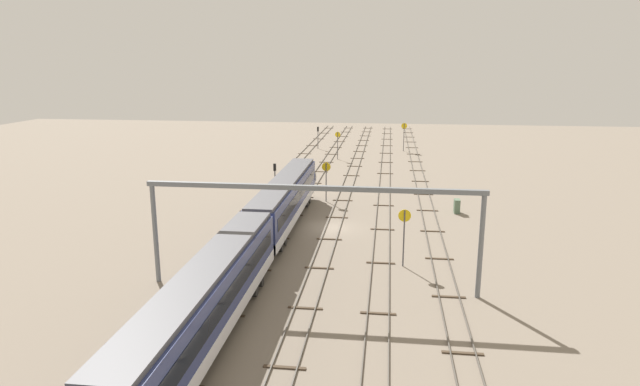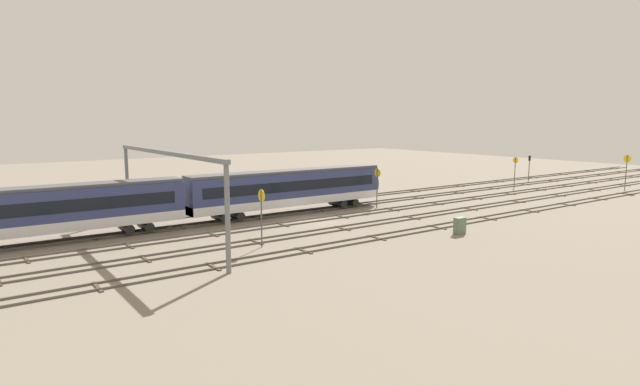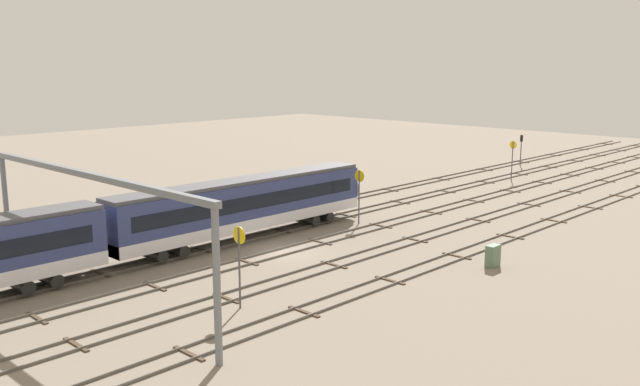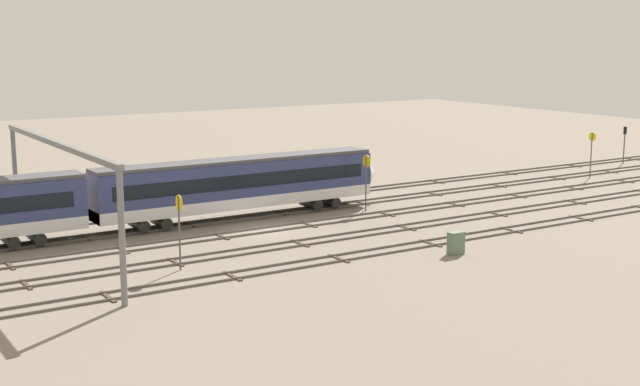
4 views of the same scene
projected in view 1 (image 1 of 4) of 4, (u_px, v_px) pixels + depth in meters
name	position (u px, v px, depth m)	size (l,w,h in m)	color
ground_plane	(333.00, 228.00, 55.71)	(197.45, 197.45, 0.00)	gray
track_near_foreground	(433.00, 231.00, 54.48)	(181.45, 2.40, 0.16)	#59544C
track_second_near	(382.00, 229.00, 55.09)	(181.45, 2.40, 0.16)	#59544C
track_middle	(333.00, 227.00, 55.69)	(181.45, 2.40, 0.16)	#59544C
track_with_train	(285.00, 225.00, 56.30)	(181.45, 2.40, 0.16)	#59544C
track_far_background	(238.00, 224.00, 56.91)	(181.45, 2.40, 0.16)	#59544C
overhead_gantry	(312.00, 207.00, 39.28)	(0.40, 24.58, 7.91)	slate
speed_sign_near_foreground	(326.00, 175.00, 65.54)	(0.14, 1.06, 4.80)	#4C4C51
speed_sign_mid_trackside	(404.00, 132.00, 102.97)	(0.14, 1.09, 5.33)	#4C4C51
speed_sign_far_trackside	(404.00, 229.00, 44.52)	(0.14, 1.03, 4.86)	#4C4C51
speed_sign_distant_end	(338.00, 141.00, 94.41)	(0.14, 0.92, 4.78)	#4C4C51
signal_light_trackside_approach	(318.00, 134.00, 106.22)	(0.31, 0.32, 4.27)	#4C4C51
signal_light_trackside_departure	(275.00, 176.00, 66.98)	(0.31, 0.32, 4.41)	#4C4C51
relay_cabinet	(457.00, 206.00, 61.11)	(1.14, 0.62, 1.55)	#597259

